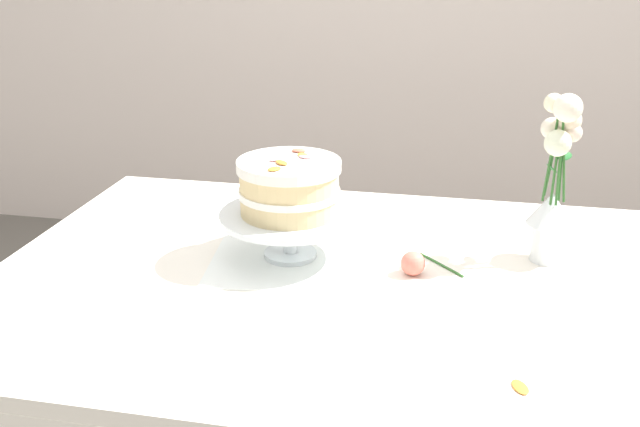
{
  "coord_description": "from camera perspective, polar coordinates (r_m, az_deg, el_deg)",
  "views": [
    {
      "loc": [
        0.22,
        -1.28,
        1.37
      ],
      "look_at": [
        -0.05,
        0.02,
        0.86
      ],
      "focal_mm": 40.72,
      "sensor_mm": 36.0,
      "label": 1
    }
  ],
  "objects": [
    {
      "name": "dining_table",
      "position": [
        1.47,
        1.55,
        -8.31
      ],
      "size": [
        1.4,
        1.0,
        0.74
      ],
      "color": "white",
      "rests_on": "ground"
    },
    {
      "name": "linen_napkin",
      "position": [
        1.52,
        -2.35,
        -3.41
      ],
      "size": [
        0.36,
        0.36,
        0.0
      ],
      "primitive_type": "cube",
      "rotation": [
        0.0,
        0.0,
        0.12
      ],
      "color": "white",
      "rests_on": "dining_table"
    },
    {
      "name": "cake_stand",
      "position": [
        1.49,
        -2.39,
        -0.55
      ],
      "size": [
        0.29,
        0.29,
        0.1
      ],
      "color": "silver",
      "rests_on": "linen_napkin"
    },
    {
      "name": "layer_cake",
      "position": [
        1.46,
        -2.44,
        2.13
      ],
      "size": [
        0.21,
        0.21,
        0.12
      ],
      "color": "beige",
      "rests_on": "cake_stand"
    },
    {
      "name": "flower_vase",
      "position": [
        1.52,
        17.97,
        2.35
      ],
      "size": [
        0.1,
        0.11,
        0.35
      ],
      "color": "silver",
      "rests_on": "dining_table"
    },
    {
      "name": "fallen_rose",
      "position": [
        1.45,
        7.38,
        -3.9
      ],
      "size": [
        0.13,
        0.12,
        0.05
      ],
      "color": "#2D6028",
      "rests_on": "dining_table"
    },
    {
      "name": "loose_petal_0",
      "position": [
        1.15,
        15.45,
        -13.0
      ],
      "size": [
        0.03,
        0.04,
        0.0
      ],
      "primitive_type": "ellipsoid",
      "rotation": [
        0.0,
        0.0,
        1.92
      ],
      "color": "orange",
      "rests_on": "dining_table"
    }
  ]
}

